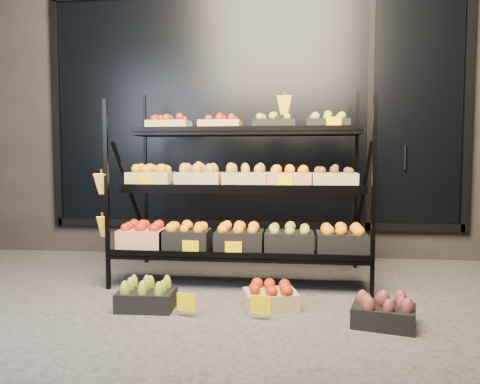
# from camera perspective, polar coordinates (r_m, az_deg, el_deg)

# --- Properties ---
(ground) EXTENTS (24.00, 24.00, 0.00)m
(ground) POSITION_cam_1_polar(r_m,az_deg,el_deg) (3.53, -0.87, -13.04)
(ground) COLOR #514F4C
(ground) RESTS_ON ground
(building) EXTENTS (6.00, 2.08, 3.50)m
(building) POSITION_cam_1_polar(r_m,az_deg,el_deg) (5.99, 2.38, 10.90)
(building) COLOR #2D2826
(building) RESTS_ON ground
(display_rack) EXTENTS (2.18, 1.02, 1.71)m
(display_rack) POSITION_cam_1_polar(r_m,az_deg,el_deg) (3.97, 0.10, 0.45)
(display_rack) COLOR black
(display_rack) RESTS_ON ground
(tag_floor_a) EXTENTS (0.13, 0.01, 0.12)m
(tag_floor_a) POSITION_cam_1_polar(r_m,az_deg,el_deg) (3.18, -6.57, -13.89)
(tag_floor_a) COLOR #EABB00
(tag_floor_a) RESTS_ON ground
(tag_floor_b) EXTENTS (0.13, 0.01, 0.12)m
(tag_floor_b) POSITION_cam_1_polar(r_m,az_deg,el_deg) (3.11, 2.51, -14.28)
(tag_floor_b) COLOR #EABB00
(tag_floor_b) RESTS_ON ground
(floor_crate_midleft) EXTENTS (0.39, 0.29, 0.20)m
(floor_crate_midleft) POSITION_cam_1_polar(r_m,az_deg,el_deg) (3.38, -11.31, -12.30)
(floor_crate_midleft) COLOR black
(floor_crate_midleft) RESTS_ON ground
(floor_crate_midright) EXTENTS (0.41, 0.34, 0.19)m
(floor_crate_midright) POSITION_cam_1_polar(r_m,az_deg,el_deg) (3.33, 3.75, -12.54)
(floor_crate_midright) COLOR tan
(floor_crate_midright) RESTS_ON ground
(floor_crate_right) EXTENTS (0.43, 0.36, 0.19)m
(floor_crate_right) POSITION_cam_1_polar(r_m,az_deg,el_deg) (3.12, 17.12, -13.79)
(floor_crate_right) COLOR black
(floor_crate_right) RESTS_ON ground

